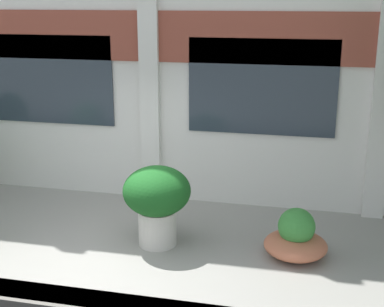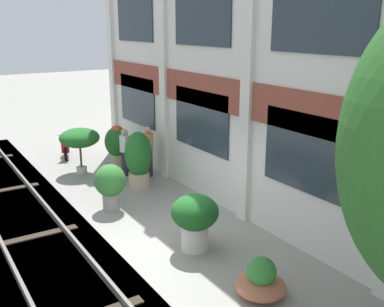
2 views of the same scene
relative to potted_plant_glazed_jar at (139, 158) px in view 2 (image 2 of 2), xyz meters
name	(u,v)px [view 2 (image 2 of 2)]	position (x,y,z in m)	size (l,w,h in m)	color
ground_plane	(158,243)	(3.66, -1.32, -0.92)	(80.00, 80.00, 0.00)	gray
apartment_facade	(258,50)	(3.66, 1.47, 3.35)	(16.77, 0.64, 8.60)	silver
rail_tracks	(57,278)	(3.66, -3.67, -1.05)	(24.41, 2.80, 0.43)	#423F3A
potted_plant_glazed_jar	(139,158)	(0.00, 0.00, 0.00)	(0.84, 0.84, 1.75)	tan
potted_plant_fluted_column	(195,217)	(4.33, -0.74, -0.14)	(1.06, 1.06, 1.28)	beige
potted_plant_stone_basin	(110,183)	(1.22, -1.44, -0.16)	(0.84, 0.84, 1.28)	gray
potted_plant_wide_bowl	(261,281)	(6.48, -0.67, -0.63)	(0.96, 0.96, 0.76)	#B76647
potted_plant_terracotta_small	(80,139)	(-2.30, -1.05, 0.27)	(1.33, 1.33, 1.54)	beige
potted_plant_ribbed_drum	(117,142)	(-2.44, 0.35, -0.08)	(0.89, 0.89, 1.46)	tan
scooter_near_curb	(65,145)	(-4.50, -0.90, -0.48)	(1.34, 0.65, 0.98)	black
resident_by_doorway	(125,151)	(-1.23, 0.10, -0.06)	(0.51, 0.34, 1.59)	#282833
resident_watching_tracks	(148,150)	(-0.76, 0.73, -0.02)	(0.48, 0.34, 1.67)	#282833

